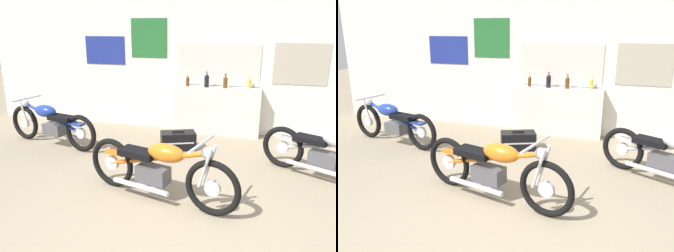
{
  "view_description": "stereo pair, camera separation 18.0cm",
  "coord_description": "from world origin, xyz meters",
  "views": [
    {
      "loc": [
        0.87,
        -2.69,
        2.06
      ],
      "look_at": [
        -0.32,
        1.65,
        0.7
      ],
      "focal_mm": 35.0,
      "sensor_mm": 36.0,
      "label": 1
    },
    {
      "loc": [
        1.05,
        -2.63,
        2.06
      ],
      "look_at": [
        -0.32,
        1.65,
        0.7
      ],
      "focal_mm": 35.0,
      "sensor_mm": 36.0,
      "label": 2
    }
  ],
  "objects": [
    {
      "name": "bottle_left_center",
      "position": [
        -0.08,
        3.58,
        1.08
      ],
      "size": [
        0.09,
        0.09,
        0.3
      ],
      "color": "black",
      "rests_on": "sill_counter"
    },
    {
      "name": "motorcycle_orange",
      "position": [
        -0.22,
        0.81,
        0.42
      ],
      "size": [
        2.05,
        0.77,
        0.86
      ],
      "color": "black",
      "rests_on": "ground_plane"
    },
    {
      "name": "bottle_leftmost",
      "position": [
        -0.46,
        3.58,
        1.05
      ],
      "size": [
        0.07,
        0.07,
        0.24
      ],
      "color": "#5B3814",
      "rests_on": "sill_counter"
    },
    {
      "name": "bottle_center",
      "position": [
        0.27,
        3.58,
        1.06
      ],
      "size": [
        0.08,
        0.08,
        0.27
      ],
      "color": "#5B3814",
      "rests_on": "sill_counter"
    },
    {
      "name": "ground_plane",
      "position": [
        0.0,
        0.0,
        0.0
      ],
      "size": [
        24.0,
        24.0,
        0.0
      ],
      "primitive_type": "plane",
      "color": "gray"
    },
    {
      "name": "hard_case_black",
      "position": [
        -0.4,
        2.59,
        0.15
      ],
      "size": [
        0.67,
        0.51,
        0.33
      ],
      "color": "black",
      "rests_on": "ground_plane"
    },
    {
      "name": "wall_back",
      "position": [
        0.0,
        3.8,
        1.4
      ],
      "size": [
        10.0,
        0.07,
        2.8
      ],
      "color": "silver",
      "rests_on": "ground_plane"
    },
    {
      "name": "motorcycle_silver",
      "position": [
        1.9,
        1.95,
        0.4
      ],
      "size": [
        1.79,
        1.04,
        0.81
      ],
      "color": "black",
      "rests_on": "ground_plane"
    },
    {
      "name": "bottle_right_center",
      "position": [
        0.71,
        3.66,
        1.05
      ],
      "size": [
        0.06,
        0.06,
        0.23
      ],
      "color": "gold",
      "rests_on": "sill_counter"
    },
    {
      "name": "motorcycle_blue",
      "position": [
        -2.65,
        2.19,
        0.4
      ],
      "size": [
        2.01,
        0.7,
        0.82
      ],
      "color": "black",
      "rests_on": "ground_plane"
    },
    {
      "name": "sill_counter",
      "position": [
        0.11,
        3.62,
        0.47
      ],
      "size": [
        1.7,
        0.28,
        0.95
      ],
      "color": "silver",
      "rests_on": "ground_plane"
    }
  ]
}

